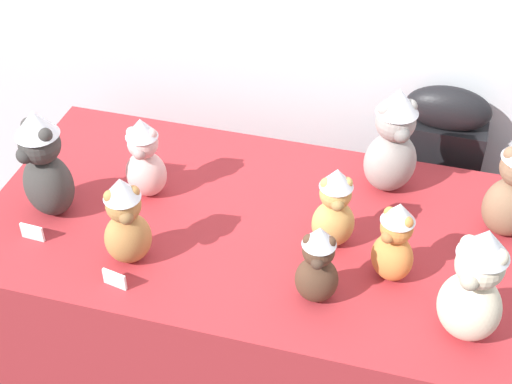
{
  "coord_description": "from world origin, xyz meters",
  "views": [
    {
      "loc": [
        0.43,
        -1.32,
        2.21
      ],
      "look_at": [
        0.0,
        0.25,
        0.87
      ],
      "focal_mm": 52.49,
      "sensor_mm": 36.0,
      "label": 1
    }
  ],
  "objects_px": {
    "teddy_bear_caramel": "(126,222)",
    "teddy_bear_ginger": "(394,242)",
    "teddy_bear_charcoal": "(44,165)",
    "teddy_bear_honey": "(334,209)",
    "teddy_bear_ash": "(393,142)",
    "display_table": "(256,309)",
    "teddy_bear_cocoa": "(318,265)",
    "instrument_case": "(430,202)",
    "teddy_bear_blush": "(144,159)",
    "teddy_bear_cream": "(474,286)"
  },
  "relations": [
    {
      "from": "teddy_bear_caramel",
      "to": "teddy_bear_ginger",
      "type": "height_order",
      "value": "teddy_bear_caramel"
    },
    {
      "from": "teddy_bear_ginger",
      "to": "teddy_bear_charcoal",
      "type": "xyz_separation_m",
      "value": [
        -1.0,
        0.0,
        0.05
      ]
    },
    {
      "from": "teddy_bear_honey",
      "to": "teddy_bear_charcoal",
      "type": "xyz_separation_m",
      "value": [
        -0.82,
        -0.08,
        0.04
      ]
    },
    {
      "from": "teddy_bear_ash",
      "to": "display_table",
      "type": "bearing_deg",
      "value": -170.3
    },
    {
      "from": "teddy_bear_ginger",
      "to": "teddy_bear_cocoa",
      "type": "bearing_deg",
      "value": -114.83
    },
    {
      "from": "display_table",
      "to": "teddy_bear_charcoal",
      "type": "xyz_separation_m",
      "value": [
        -0.6,
        -0.11,
        0.55
      ]
    },
    {
      "from": "instrument_case",
      "to": "teddy_bear_cocoa",
      "type": "xyz_separation_m",
      "value": [
        -0.26,
        -0.8,
        0.38
      ]
    },
    {
      "from": "teddy_bear_honey",
      "to": "teddy_bear_blush",
      "type": "xyz_separation_m",
      "value": [
        -0.58,
        0.07,
        0.0
      ]
    },
    {
      "from": "display_table",
      "to": "teddy_bear_caramel",
      "type": "relative_size",
      "value": 5.64
    },
    {
      "from": "teddy_bear_charcoal",
      "to": "teddy_bear_cream",
      "type": "bearing_deg",
      "value": 19.6
    },
    {
      "from": "teddy_bear_caramel",
      "to": "teddy_bear_blush",
      "type": "bearing_deg",
      "value": 69.43
    },
    {
      "from": "instrument_case",
      "to": "teddy_bear_cocoa",
      "type": "height_order",
      "value": "teddy_bear_cocoa"
    },
    {
      "from": "display_table",
      "to": "teddy_bear_ginger",
      "type": "bearing_deg",
      "value": -15.11
    },
    {
      "from": "instrument_case",
      "to": "teddy_bear_caramel",
      "type": "xyz_separation_m",
      "value": [
        -0.79,
        -0.79,
        0.4
      ]
    },
    {
      "from": "teddy_bear_cream",
      "to": "teddy_bear_ash",
      "type": "bearing_deg",
      "value": 138.69
    },
    {
      "from": "teddy_bear_honey",
      "to": "teddy_bear_ash",
      "type": "distance_m",
      "value": 0.32
    },
    {
      "from": "display_table",
      "to": "teddy_bear_honey",
      "type": "height_order",
      "value": "teddy_bear_honey"
    },
    {
      "from": "teddy_bear_caramel",
      "to": "teddy_bear_ginger",
      "type": "distance_m",
      "value": 0.71
    },
    {
      "from": "display_table",
      "to": "teddy_bear_honey",
      "type": "relative_size",
      "value": 6.05
    },
    {
      "from": "teddy_bear_honey",
      "to": "teddy_bear_ginger",
      "type": "relative_size",
      "value": 1.03
    },
    {
      "from": "teddy_bear_charcoal",
      "to": "teddy_bear_caramel",
      "type": "bearing_deg",
      "value": 3.72
    },
    {
      "from": "teddy_bear_charcoal",
      "to": "teddy_bear_ash",
      "type": "bearing_deg",
      "value": 48.48
    },
    {
      "from": "teddy_bear_honey",
      "to": "teddy_bear_cream",
      "type": "height_order",
      "value": "teddy_bear_cream"
    },
    {
      "from": "teddy_bear_cream",
      "to": "instrument_case",
      "type": "bearing_deg",
      "value": 120.38
    },
    {
      "from": "teddy_bear_cocoa",
      "to": "teddy_bear_ash",
      "type": "bearing_deg",
      "value": 69.49
    },
    {
      "from": "teddy_bear_cocoa",
      "to": "teddy_bear_cream",
      "type": "height_order",
      "value": "teddy_bear_cream"
    },
    {
      "from": "teddy_bear_cocoa",
      "to": "display_table",
      "type": "bearing_deg",
      "value": 126.04
    },
    {
      "from": "teddy_bear_blush",
      "to": "teddy_bear_caramel",
      "type": "bearing_deg",
      "value": -85.62
    },
    {
      "from": "instrument_case",
      "to": "teddy_bear_cocoa",
      "type": "relative_size",
      "value": 3.84
    },
    {
      "from": "teddy_bear_cocoa",
      "to": "teddy_bear_cream",
      "type": "distance_m",
      "value": 0.38
    },
    {
      "from": "teddy_bear_caramel",
      "to": "teddy_bear_honey",
      "type": "relative_size",
      "value": 1.07
    },
    {
      "from": "teddy_bear_ginger",
      "to": "teddy_bear_cream",
      "type": "relative_size",
      "value": 0.74
    },
    {
      "from": "teddy_bear_caramel",
      "to": "teddy_bear_ash",
      "type": "bearing_deg",
      "value": 5.39
    },
    {
      "from": "teddy_bear_caramel",
      "to": "teddy_bear_cocoa",
      "type": "xyz_separation_m",
      "value": [
        0.52,
        -0.01,
        -0.02
      ]
    },
    {
      "from": "teddy_bear_ginger",
      "to": "teddy_bear_caramel",
      "type": "bearing_deg",
      "value": -141.32
    },
    {
      "from": "teddy_bear_cocoa",
      "to": "teddy_bear_honey",
      "type": "bearing_deg",
      "value": 82.29
    },
    {
      "from": "teddy_bear_caramel",
      "to": "teddy_bear_blush",
      "type": "height_order",
      "value": "teddy_bear_caramel"
    },
    {
      "from": "instrument_case",
      "to": "teddy_bear_cream",
      "type": "height_order",
      "value": "teddy_bear_cream"
    },
    {
      "from": "teddy_bear_blush",
      "to": "teddy_bear_ash",
      "type": "relative_size",
      "value": 0.77
    },
    {
      "from": "teddy_bear_ginger",
      "to": "teddy_bear_blush",
      "type": "xyz_separation_m",
      "value": [
        -0.76,
        0.15,
        0.01
      ]
    },
    {
      "from": "teddy_bear_honey",
      "to": "teddy_bear_ginger",
      "type": "distance_m",
      "value": 0.2
    },
    {
      "from": "teddy_bear_ash",
      "to": "teddy_bear_cream",
      "type": "bearing_deg",
      "value": -91.85
    },
    {
      "from": "teddy_bear_honey",
      "to": "teddy_bear_charcoal",
      "type": "height_order",
      "value": "teddy_bear_charcoal"
    },
    {
      "from": "instrument_case",
      "to": "teddy_bear_caramel",
      "type": "distance_m",
      "value": 1.19
    },
    {
      "from": "teddy_bear_cream",
      "to": "teddy_bear_cocoa",
      "type": "bearing_deg",
      "value": -160.35
    },
    {
      "from": "teddy_bear_blush",
      "to": "display_table",
      "type": "bearing_deg",
      "value": -15.07
    },
    {
      "from": "instrument_case",
      "to": "teddy_bear_caramel",
      "type": "bearing_deg",
      "value": -133.39
    },
    {
      "from": "display_table",
      "to": "teddy_bear_charcoal",
      "type": "relative_size",
      "value": 4.51
    },
    {
      "from": "teddy_bear_caramel",
      "to": "teddy_bear_blush",
      "type": "relative_size",
      "value": 1.04
    },
    {
      "from": "teddy_bear_honey",
      "to": "teddy_bear_ginger",
      "type": "xyz_separation_m",
      "value": [
        0.18,
        -0.09,
        -0.0
      ]
    }
  ]
}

